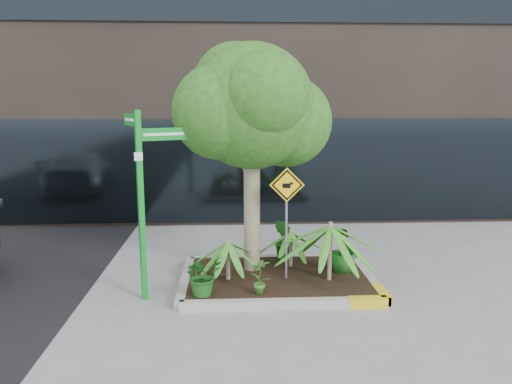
{
  "coord_description": "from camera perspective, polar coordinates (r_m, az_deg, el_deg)",
  "views": [
    {
      "loc": [
        -0.6,
        -7.97,
        3.15
      ],
      "look_at": [
        -0.18,
        0.2,
        1.65
      ],
      "focal_mm": 35.0,
      "sensor_mm": 36.0,
      "label": 1
    }
  ],
  "objects": [
    {
      "name": "ground",
      "position": [
        8.59,
        1.3,
        -11.09
      ],
      "size": [
        80.0,
        80.0,
        0.0
      ],
      "primitive_type": "plane",
      "color": "gray",
      "rests_on": "ground"
    },
    {
      "name": "planter",
      "position": [
        8.83,
        2.69,
        -9.79
      ],
      "size": [
        3.35,
        2.36,
        0.15
      ],
      "color": "#9E9E99",
      "rests_on": "ground"
    },
    {
      "name": "tree",
      "position": [
        8.66,
        -0.51,
        9.76
      ],
      "size": [
        2.79,
        2.47,
        4.18
      ],
      "color": "gray",
      "rests_on": "ground"
    },
    {
      "name": "palm_front",
      "position": [
        8.43,
        8.52,
        -3.85
      ],
      "size": [
        1.13,
        1.13,
        1.26
      ],
      "color": "gray",
      "rests_on": "ground"
    },
    {
      "name": "palm_left",
      "position": [
        8.45,
        -3.24,
        -5.8
      ],
      "size": [
        0.78,
        0.78,
        0.86
      ],
      "color": "gray",
      "rests_on": "ground"
    },
    {
      "name": "palm_back",
      "position": [
        9.12,
        4.03,
        -4.6
      ],
      "size": [
        0.78,
        0.78,
        0.86
      ],
      "color": "gray",
      "rests_on": "ground"
    },
    {
      "name": "shrub_a",
      "position": [
        7.9,
        -6.06,
        -9.44
      ],
      "size": [
        0.79,
        0.79,
        0.65
      ],
      "primitive_type": "imported",
      "rotation": [
        0.0,
        0.0,
        0.49
      ],
      "color": "#185117",
      "rests_on": "planter"
    },
    {
      "name": "shrub_b",
      "position": [
        9.02,
        9.9,
        -6.39
      ],
      "size": [
        0.66,
        0.66,
        0.83
      ],
      "primitive_type": "imported",
      "rotation": [
        0.0,
        0.0,
        2.27
      ],
      "color": "#1D611D",
      "rests_on": "planter"
    },
    {
      "name": "shrub_c",
      "position": [
        7.91,
        0.46,
        -9.58
      ],
      "size": [
        0.39,
        0.39,
        0.59
      ],
      "primitive_type": "imported",
      "rotation": [
        0.0,
        0.0,
        3.47
      ],
      "color": "#357123",
      "rests_on": "planter"
    },
    {
      "name": "shrub_d",
      "position": [
        9.53,
        3.28,
        -5.45
      ],
      "size": [
        0.54,
        0.54,
        0.8
      ],
      "primitive_type": "imported",
      "rotation": [
        0.0,
        0.0,
        4.99
      ],
      "color": "#1A5719",
      "rests_on": "planter"
    },
    {
      "name": "street_sign_post",
      "position": [
        7.98,
        -12.79,
        0.86
      ],
      "size": [
        1.12,
        0.84,
        3.01
      ],
      "rotation": [
        0.0,
        0.0,
        0.43
      ],
      "color": "#0C8D25",
      "rests_on": "ground"
    },
    {
      "name": "cattle_sign",
      "position": [
        8.38,
        3.53,
        -1.38
      ],
      "size": [
        0.59,
        0.18,
        1.91
      ],
      "rotation": [
        0.0,
        0.0,
        -0.03
      ],
      "color": "slate",
      "rests_on": "ground"
    }
  ]
}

